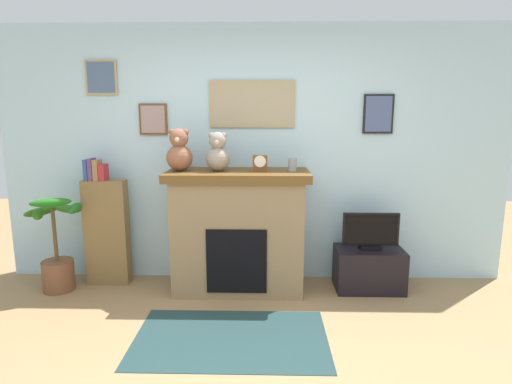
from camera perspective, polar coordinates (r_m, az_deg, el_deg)
back_wall at (r=4.33m, az=-0.35°, el=5.09°), size 5.20×0.15×2.60m
fireplace at (r=4.11m, az=-2.41°, el=-5.23°), size 1.36×0.66×1.19m
bookshelf at (r=4.51m, az=-19.79°, el=-4.73°), size 0.42×0.16×1.29m
potted_plant at (r=4.57m, az=-25.58°, el=-7.47°), size 0.57×0.52×0.95m
tv_stand at (r=4.35m, az=15.17°, el=-10.13°), size 0.66×0.40×0.42m
television at (r=4.23m, az=15.42°, el=-5.30°), size 0.55×0.14×0.36m
area_rug at (r=3.44m, az=-3.46°, el=-19.33°), size 1.50×0.92×0.01m
candle_jar at (r=3.97m, az=5.02°, el=3.75°), size 0.08×0.08×0.13m
mantel_clock at (r=3.96m, az=0.56°, el=3.96°), size 0.14×0.10×0.15m
teddy_bear_brown at (r=4.03m, az=-10.45°, el=5.41°), size 0.25×0.25×0.40m
teddy_bear_cream at (r=3.97m, az=-5.23°, el=5.27°), size 0.23×0.23×0.37m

